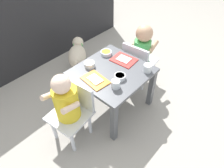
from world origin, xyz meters
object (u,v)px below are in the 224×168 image
seated_child_left (68,102)px  water_cup_right (147,68)px  veggie_bowl_near (120,77)px  cereal_bowl_left_side (90,64)px  food_tray_right (124,60)px  cereal_bowl_right_side (106,53)px  seated_child_right (142,49)px  food_tray_left (95,80)px  dog (77,54)px  dining_table (112,77)px  water_cup_left (116,84)px

seated_child_left → water_cup_right: size_ratio=9.50×
veggie_bowl_near → cereal_bowl_left_side: size_ratio=1.02×
food_tray_right → veggie_bowl_near: bearing=-148.1°
veggie_bowl_near → cereal_bowl_right_side: (0.17, 0.30, -0.00)m
seated_child_left → cereal_bowl_left_side: seated_child_left is taller
water_cup_right → cereal_bowl_left_side: (-0.27, 0.39, -0.01)m
seated_child_right → food_tray_left: size_ratio=2.87×
water_cup_right → veggie_bowl_near: bearing=153.4°
water_cup_right → veggie_bowl_near: 0.24m
seated_child_right → cereal_bowl_left_side: bearing=163.8°
dog → food_tray_left: (-0.32, -0.61, 0.22)m
dining_table → seated_child_right: seated_child_right is taller
water_cup_right → dining_table: bearing=130.8°
water_cup_right → water_cup_left: bearing=167.8°
water_cup_left → water_cup_right: bearing=-12.2°
water_cup_left → water_cup_right: 0.32m
veggie_bowl_near → cereal_bowl_right_side: bearing=61.0°
water_cup_left → cereal_bowl_right_side: 0.43m
water_cup_left → water_cup_right: size_ratio=0.98×
dining_table → seated_child_left: (-0.44, 0.02, 0.05)m
food_tray_left → dog: bearing=62.3°
water_cup_right → food_tray_right: bearing=93.0°
water_cup_right → dog: bearing=92.6°
water_cup_right → cereal_bowl_right_side: (-0.05, 0.41, -0.01)m
seated_child_left → cereal_bowl_left_side: size_ratio=7.46×
dining_table → veggie_bowl_near: bearing=-104.8°
seated_child_left → water_cup_left: (0.32, -0.17, 0.05)m
seated_child_right → cereal_bowl_left_side: 0.55m
dining_table → water_cup_right: (0.19, -0.21, 0.10)m
dining_table → dog: bearing=76.9°
seated_child_right → seated_child_left: bearing=180.0°
dining_table → food_tray_right: bearing=6.1°
dog → veggie_bowl_near: 0.79m
seated_child_right → veggie_bowl_near: bearing=-164.6°
cereal_bowl_left_side → veggie_bowl_near: bearing=-79.6°
seated_child_right → cereal_bowl_right_side: (-0.31, 0.17, 0.04)m
food_tray_left → cereal_bowl_left_side: size_ratio=2.53×
food_tray_right → food_tray_left: bearing=180.0°
food_tray_right → seated_child_left: bearing=179.6°
water_cup_left → water_cup_right: same height
seated_child_right → food_tray_right: size_ratio=2.97×
cereal_bowl_left_side → cereal_bowl_right_side: bearing=4.3°
water_cup_right → cereal_bowl_left_side: water_cup_right is taller
water_cup_left → cereal_bowl_left_side: bearing=82.2°
food_tray_right → water_cup_right: bearing=-87.0°
water_cup_left → veggie_bowl_near: (0.10, 0.04, -0.01)m
food_tray_left → cereal_bowl_right_side: 0.36m
food_tray_left → veggie_bowl_near: size_ratio=2.48×
dining_table → dog: (0.15, 0.63, -0.14)m
dog → veggie_bowl_near: veggie_bowl_near is taller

